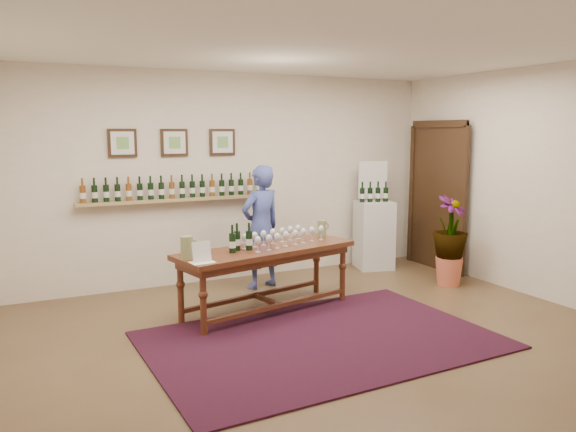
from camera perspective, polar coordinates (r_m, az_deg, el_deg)
name	(u,v)px	position (r m, az deg, el deg)	size (l,w,h in m)	color
ground	(323,335)	(5.76, 3.61, -11.97)	(6.00, 6.00, 0.00)	brown
room_shell	(387,195)	(8.16, 10.06, 2.12)	(6.00, 6.00, 6.00)	beige
rug	(321,340)	(5.61, 3.40, -12.45)	(3.30, 2.20, 0.02)	#4D0D13
tasting_table	(267,257)	(6.29, -2.19, -4.21)	(2.18, 1.09, 0.74)	#461D11
table_glasses	(280,237)	(6.37, -0.86, -2.18)	(1.30, 0.30, 0.18)	silver
table_bottles	(239,238)	(6.08, -5.01, -2.29)	(0.25, 0.15, 0.27)	black
pitcher_left	(187,248)	(5.77, -10.24, -3.17)	(0.15, 0.15, 0.23)	olive
pitcher_right	(322,228)	(6.94, 3.45, -1.23)	(0.13, 0.13, 0.20)	olive
menu_card	(202,252)	(5.61, -8.78, -3.63)	(0.23, 0.17, 0.21)	silver
display_pedestal	(374,235)	(8.43, 8.71, -1.90)	(0.50, 0.50, 1.00)	silver
pedestal_bottles	(374,192)	(8.26, 8.73, 2.42)	(0.29, 0.08, 0.29)	black
info_sign	(373,180)	(8.45, 8.62, 3.64)	(0.44, 0.02, 0.61)	silver
potted_plant	(450,241)	(7.66, 16.13, -2.43)	(0.71, 0.71, 1.03)	#CC6144
person	(261,227)	(7.24, -2.77, -1.14)	(0.58, 0.38, 1.60)	#3C498E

